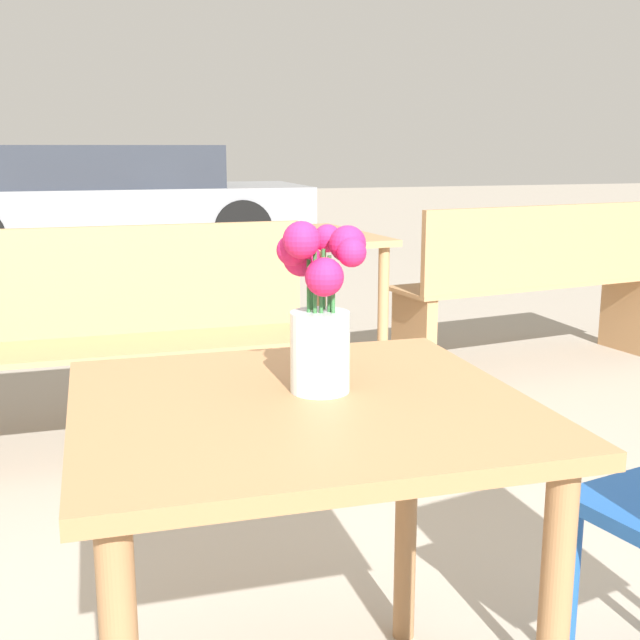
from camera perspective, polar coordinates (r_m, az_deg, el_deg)
name	(u,v)px	position (r m, az deg, el deg)	size (l,w,h in m)	color
table_front	(301,463)	(1.42, -1.35, -10.15)	(0.79, 0.75, 0.71)	#9E7047
flower_vase	(320,316)	(1.39, -0.03, 0.30)	(0.16, 0.16, 0.30)	silver
bench_near	(41,336)	(3.00, -19.26, -1.11)	(1.95, 0.37, 0.85)	tan
bench_middle	(538,281)	(4.26, 15.27, 2.69)	(1.56, 0.57, 0.85)	tan
table_back	(292,257)	(3.85, -2.02, 4.48)	(0.80, 0.92, 0.73)	tan
parked_car	(110,202)	(8.97, -14.72, 8.15)	(4.19, 1.83, 1.15)	gray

